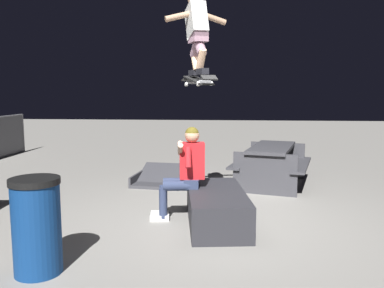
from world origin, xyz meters
TOP-DOWN VIEW (x-y plane):
  - ground_plane at (0.00, 0.00)m, footprint 40.00×40.00m
  - ledge_box_main at (-0.09, -0.01)m, footprint 1.71×0.94m
  - person_sitting_on_ledge at (0.09, 0.44)m, footprint 0.60×0.77m
  - skateboard at (0.28, 0.26)m, footprint 1.02×0.57m
  - skater_airborne at (0.33, 0.29)m, footprint 0.63×0.85m
  - kicker_ramp at (2.21, 1.10)m, footprint 1.18×1.08m
  - picnic_table_back at (2.25, -1.00)m, footprint 1.99×1.73m
  - trash_bin at (-1.71, 1.69)m, footprint 0.48×0.48m

SIDE VIEW (x-z plane):
  - ground_plane at x=0.00m, z-range 0.00..0.00m
  - kicker_ramp at x=2.21m, z-range -0.14..0.27m
  - ledge_box_main at x=-0.09m, z-range 0.00..0.45m
  - trash_bin at x=-1.71m, z-range 0.00..0.95m
  - picnic_table_back at x=2.25m, z-range 0.12..0.87m
  - person_sitting_on_ledge at x=0.09m, z-range 0.06..1.35m
  - skateboard at x=0.28m, z-range 1.84..1.99m
  - skater_airborne at x=0.33m, z-range 2.04..3.16m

